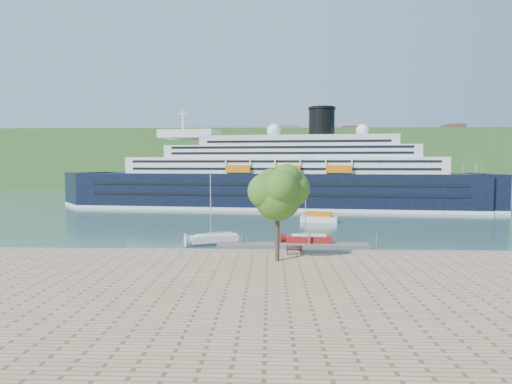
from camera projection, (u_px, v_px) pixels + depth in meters
name	position (u px, v px, depth m)	size (l,w,h in m)	color
ground	(253.00, 261.00, 46.28)	(400.00, 400.00, 0.00)	#2B4C45
far_hillside	(266.00, 159.00, 190.01)	(400.00, 50.00, 24.00)	#316026
quay_coping	(253.00, 251.00, 46.00)	(220.00, 0.50, 0.30)	slate
cruise_ship	(274.00, 158.00, 99.21)	(103.42, 15.06, 23.22)	black
park_bench	(294.00, 249.00, 44.84)	(1.73, 0.71, 1.11)	#4C2615
promenade_tree	(277.00, 209.00, 41.69)	(6.21, 6.21, 10.29)	#2D5917
floating_pontoon	(293.00, 246.00, 53.79)	(19.00, 2.32, 0.42)	slate
sailboat_white_near	(214.00, 212.00, 54.69)	(6.75, 1.87, 8.72)	silver
sailboat_red	(309.00, 213.00, 54.67)	(6.42, 1.78, 8.30)	maroon
tender_launch	(319.00, 217.00, 76.38)	(6.55, 2.24, 1.81)	#D06B0C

